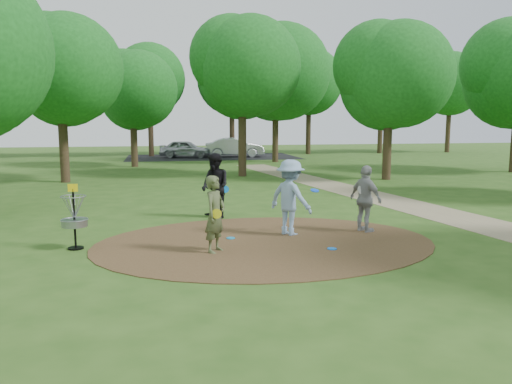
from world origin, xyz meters
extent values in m
plane|color=#2D5119|center=(0.00, 0.00, 0.00)|extent=(100.00, 100.00, 0.00)
cylinder|color=#47301C|center=(0.00, 0.00, 0.01)|extent=(8.40, 8.40, 0.02)
cube|color=#8C7A5B|center=(6.50, 2.00, 0.01)|extent=(7.55, 39.89, 0.01)
cube|color=black|center=(2.00, 30.00, 0.00)|extent=(14.00, 8.00, 0.01)
imported|color=#4B5632|center=(-1.31, -0.64, 0.88)|extent=(0.72, 0.77, 1.77)
cylinder|color=yellow|center=(-1.30, -0.85, 0.93)|extent=(0.22, 0.10, 0.22)
imported|color=#83A2C4|center=(0.82, 0.73, 1.00)|extent=(1.36, 1.47, 1.99)
cylinder|color=blue|center=(1.50, 0.76, 1.16)|extent=(0.26, 0.26, 0.08)
imported|color=black|center=(-0.84, 3.41, 1.01)|extent=(1.14, 1.22, 2.01)
cylinder|color=blue|center=(-0.52, 3.39, 0.90)|extent=(0.22, 0.07, 0.22)
imported|color=gray|center=(2.89, 0.65, 0.91)|extent=(0.82, 1.15, 1.81)
cylinder|color=silver|center=(2.75, 0.64, 1.16)|extent=(0.23, 0.10, 0.22)
cylinder|color=#1A92D4|center=(-0.79, 0.55, 0.03)|extent=(0.22, 0.22, 0.02)
cylinder|color=blue|center=(1.37, -0.97, 0.03)|extent=(0.22, 0.22, 0.02)
imported|color=#ACB0B4|center=(-0.21, 29.52, 0.72)|extent=(4.54, 2.82, 1.44)
imported|color=#B8B9C1|center=(3.83, 29.52, 0.80)|extent=(4.98, 2.07, 1.60)
cylinder|color=black|center=(-4.50, 0.30, 0.68)|extent=(0.05, 0.05, 1.35)
cylinder|color=black|center=(-4.50, 0.30, 0.02)|extent=(0.36, 0.36, 0.04)
cylinder|color=gray|center=(-4.50, 0.30, 0.62)|extent=(0.60, 0.60, 0.16)
torus|color=gray|center=(-4.50, 0.30, 0.70)|extent=(0.63, 0.63, 0.03)
torus|color=gray|center=(-4.50, 0.30, 1.25)|extent=(0.58, 0.58, 0.02)
cube|color=yellow|center=(-4.50, 0.30, 1.45)|extent=(0.22, 0.02, 0.18)
cylinder|color=#332316|center=(-7.00, 14.00, 1.90)|extent=(0.44, 0.44, 3.80)
sphere|color=#165418|center=(-7.00, 14.00, 5.23)|extent=(5.20, 5.20, 5.20)
cylinder|color=#332316|center=(2.00, 15.00, 2.09)|extent=(0.44, 0.44, 4.18)
sphere|color=#165418|center=(2.00, 15.00, 5.64)|extent=(5.31, 5.31, 5.31)
cylinder|color=#332316|center=(9.00, 12.00, 1.80)|extent=(0.44, 0.44, 3.61)
sphere|color=#165418|center=(9.00, 12.00, 5.06)|extent=(5.29, 5.29, 5.29)
cylinder|color=#332316|center=(-4.00, 22.00, 1.71)|extent=(0.44, 0.44, 3.42)
sphere|color=#165418|center=(-4.00, 22.00, 4.79)|extent=(4.99, 4.99, 4.99)
cylinder|color=#332316|center=(6.00, 24.00, 2.19)|extent=(0.44, 0.44, 4.37)
sphere|color=#165418|center=(6.00, 24.00, 6.28)|extent=(6.94, 6.94, 6.94)
camera|label=1|loc=(-2.58, -11.71, 2.97)|focal=35.00mm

